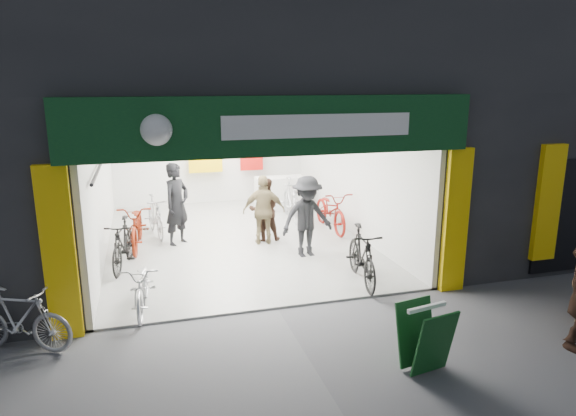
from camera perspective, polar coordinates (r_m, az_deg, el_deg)
name	(u,v)px	position (r m, az deg, el deg)	size (l,w,h in m)	color
ground	(278,309)	(8.74, -1.13, -11.19)	(60.00, 60.00, 0.00)	#56565B
building	(260,55)	(12.99, -3.10, 16.59)	(17.00, 10.27, 8.00)	#232326
bike_left_front	(143,286)	(8.88, -15.80, -8.30)	(0.57, 1.64, 0.86)	silver
bike_left_midfront	(123,244)	(10.85, -17.86, -3.87)	(0.49, 1.72, 1.03)	black
bike_left_midback	(137,226)	(12.08, -16.39, -1.88)	(0.71, 2.03, 1.07)	maroon
bike_left_back	(155,216)	(12.90, -14.54, -0.90)	(0.47, 1.68, 1.01)	#A2A2A7
bike_right_front	(362,256)	(9.69, 8.20, -5.30)	(0.51, 1.80, 1.08)	black
bike_right_mid	(331,210)	(13.04, 4.77, -0.25)	(0.70, 2.00, 1.05)	maroon
bike_right_back	(291,200)	(13.87, 0.39, 0.89)	(0.54, 1.92, 1.16)	#AEAFB3
parked_bike	(19,319)	(8.23, -27.74, -10.90)	(0.45, 1.59, 0.95)	#B3B3B8
customer_a	(177,205)	(11.98, -12.24, 0.36)	(0.70, 0.46, 1.93)	black
customer_b	(265,210)	(12.06, -2.62, -0.22)	(0.74, 0.58, 1.52)	#372219
customer_c	(307,217)	(10.91, 2.12, -1.05)	(1.15, 0.66, 1.78)	black
customer_d	(264,211)	(11.74, -2.70, -0.32)	(0.96, 0.40, 1.64)	olive
sandwich_board	(425,336)	(7.09, 14.97, -13.61)	(0.67, 0.68, 0.89)	#104018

